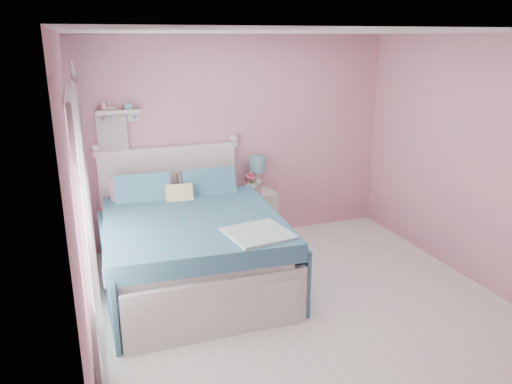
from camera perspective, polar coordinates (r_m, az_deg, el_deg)
floor at (r=4.92m, az=6.59°, el=-14.23°), size 4.50×4.50×0.00m
room_shell at (r=4.31m, az=7.32°, el=4.02°), size 4.50×4.50×4.50m
bed at (r=5.40m, az=-7.54°, el=-6.19°), size 1.88×2.29×1.30m
nightstand at (r=6.48m, az=-0.04°, el=-2.74°), size 0.47×0.46×0.67m
table_lamp at (r=6.39m, az=0.11°, el=2.92°), size 0.21×0.21×0.43m
vase at (r=6.32m, az=-0.63°, el=0.71°), size 0.18×0.18×0.17m
teacup at (r=6.22m, az=0.14°, el=0.07°), size 0.14×0.14×0.09m
roses at (r=6.28m, az=-0.64°, el=1.75°), size 0.14×0.11×0.12m
wall_shelf at (r=5.99m, az=-15.56°, el=8.73°), size 0.50×0.15×0.25m
hanging_dress at (r=6.03m, az=-16.03°, el=5.52°), size 0.34×0.03×0.72m
french_door at (r=4.38m, az=-19.22°, el=-3.59°), size 0.04×1.32×2.16m
curtain_near at (r=3.65m, az=-18.26°, el=-5.93°), size 0.04×0.40×2.32m
curtain_far at (r=5.06m, az=-19.02°, el=0.46°), size 0.04×0.40×2.32m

